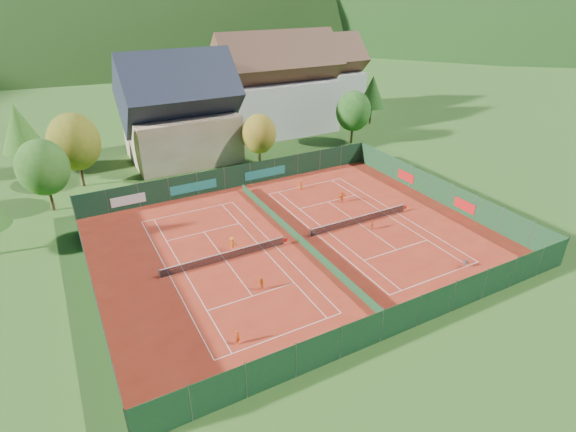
% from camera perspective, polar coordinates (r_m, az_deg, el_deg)
% --- Properties ---
extents(ground, '(600.00, 600.00, 0.00)m').
position_cam_1_polar(ground, '(47.19, 1.15, -3.16)').
color(ground, '#2A561B').
rests_on(ground, ground).
extents(clay_pad, '(40.00, 32.00, 0.01)m').
position_cam_1_polar(clay_pad, '(47.18, 1.15, -3.14)').
color(clay_pad, '#9E2817').
rests_on(clay_pad, ground).
extents(court_markings_left, '(11.03, 23.83, 0.00)m').
position_cam_1_polar(court_markings_left, '(44.36, -7.94, -5.59)').
color(court_markings_left, white).
rests_on(court_markings_left, ground).
extents(court_markings_right, '(11.03, 23.83, 0.00)m').
position_cam_1_polar(court_markings_right, '(51.09, 9.00, -0.93)').
color(court_markings_right, white).
rests_on(court_markings_right, ground).
extents(tennis_net_left, '(13.30, 0.10, 1.02)m').
position_cam_1_polar(tennis_net_left, '(44.14, -7.79, -5.01)').
color(tennis_net_left, '#59595B').
rests_on(tennis_net_left, ground).
extents(tennis_net_right, '(13.30, 0.10, 1.02)m').
position_cam_1_polar(tennis_net_right, '(50.95, 9.18, -0.40)').
color(tennis_net_right, '#59595B').
rests_on(tennis_net_right, ground).
extents(court_divider, '(0.03, 28.80, 1.00)m').
position_cam_1_polar(court_divider, '(46.93, 1.16, -2.62)').
color(court_divider, '#14371D').
rests_on(court_divider, ground).
extents(fence_north, '(40.00, 0.10, 3.00)m').
position_cam_1_polar(fence_north, '(59.37, -6.83, 4.94)').
color(fence_north, '#12321E').
rests_on(fence_north, ground).
extents(fence_south, '(40.00, 0.04, 3.00)m').
position_cam_1_polar(fence_south, '(35.81, 14.12, -12.51)').
color(fence_south, '#14371D').
rests_on(fence_south, ground).
extents(fence_west, '(0.04, 32.00, 3.00)m').
position_cam_1_polar(fence_west, '(41.87, -23.68, -7.72)').
color(fence_west, '#133520').
rests_on(fence_west, ground).
extents(fence_east, '(0.09, 32.00, 3.00)m').
position_cam_1_polar(fence_east, '(57.99, 18.67, 3.08)').
color(fence_east, '#14371C').
rests_on(fence_east, ground).
extents(chalet, '(16.20, 12.00, 16.00)m').
position_cam_1_polar(chalet, '(69.70, -13.51, 12.28)').
color(chalet, beige).
rests_on(chalet, ground).
extents(hotel_block_a, '(21.60, 11.00, 17.25)m').
position_cam_1_polar(hotel_block_a, '(81.62, -1.47, 15.70)').
color(hotel_block_a, silver).
rests_on(hotel_block_a, ground).
extents(hotel_block_b, '(17.28, 10.00, 15.50)m').
position_cam_1_polar(hotel_block_b, '(95.39, 4.10, 16.89)').
color(hotel_block_b, silver).
rests_on(hotel_block_b, ground).
extents(tree_west_front, '(5.72, 5.72, 8.69)m').
position_cam_1_polar(tree_west_front, '(58.39, -28.69, 5.42)').
color(tree_west_front, '#443018').
rests_on(tree_west_front, ground).
extents(tree_west_mid, '(6.44, 6.44, 9.78)m').
position_cam_1_polar(tree_west_mid, '(63.91, -25.51, 8.48)').
color(tree_west_mid, '#402817').
rests_on(tree_west_mid, ground).
extents(tree_west_back, '(5.60, 5.60, 10.00)m').
position_cam_1_polar(tree_west_back, '(71.53, -30.97, 9.62)').
color(tree_west_back, '#49341A').
rests_on(tree_west_back, ground).
extents(tree_center, '(5.01, 5.01, 7.60)m').
position_cam_1_polar(tree_center, '(65.85, -3.71, 10.36)').
color(tree_center, '#4B331A').
rests_on(tree_center, ground).
extents(tree_east_front, '(5.72, 5.72, 8.69)m').
position_cam_1_polar(tree_east_front, '(76.19, 8.30, 13.04)').
color(tree_east_front, '#473119').
rests_on(tree_east_front, ground).
extents(tree_east_mid, '(5.04, 5.04, 9.00)m').
position_cam_1_polar(tree_east_mid, '(88.18, 10.66, 15.27)').
color(tree_east_mid, '#4C321B').
rests_on(tree_east_mid, ground).
extents(tree_east_back, '(7.15, 7.15, 10.86)m').
position_cam_1_polar(tree_east_back, '(89.95, 3.25, 16.35)').
color(tree_east_back, '#4D2F1B').
rests_on(tree_east_back, ground).
extents(mountain_backdrop, '(820.00, 530.00, 242.00)m').
position_cam_1_polar(mountain_backdrop, '(280.46, -18.02, 13.05)').
color(mountain_backdrop, black).
rests_on(mountain_backdrop, ground).
extents(ball_hopper, '(0.34, 0.34, 0.80)m').
position_cam_1_polar(ball_hopper, '(45.86, 21.68, -5.50)').
color(ball_hopper, slate).
rests_on(ball_hopper, ground).
extents(loose_ball_0, '(0.07, 0.07, 0.07)m').
position_cam_1_polar(loose_ball_0, '(41.10, -6.13, -8.42)').
color(loose_ball_0, '#CCD833').
rests_on(loose_ball_0, ground).
extents(loose_ball_1, '(0.07, 0.07, 0.07)m').
position_cam_1_polar(loose_ball_1, '(44.43, 12.32, -5.93)').
color(loose_ball_1, '#CCD833').
rests_on(loose_ball_1, ground).
extents(loose_ball_2, '(0.07, 0.07, 0.07)m').
position_cam_1_polar(loose_ball_2, '(49.35, 3.38, -1.67)').
color(loose_ball_2, '#CCD833').
rests_on(loose_ball_2, ground).
extents(loose_ball_3, '(0.07, 0.07, 0.07)m').
position_cam_1_polar(loose_ball_3, '(52.71, -8.26, 0.09)').
color(loose_ball_3, '#CCD833').
rests_on(loose_ball_3, ground).
extents(player_left_near, '(0.53, 0.46, 1.23)m').
position_cam_1_polar(player_left_near, '(34.74, -6.43, -15.10)').
color(player_left_near, '#F05115').
rests_on(player_left_near, ground).
extents(player_left_mid, '(0.76, 0.68, 1.29)m').
position_cam_1_polar(player_left_mid, '(39.73, -3.36, -8.62)').
color(player_left_mid, '#D64F13').
rests_on(player_left_mid, ground).
extents(player_left_far, '(1.15, 0.92, 1.56)m').
position_cam_1_polar(player_left_far, '(45.43, -7.06, -3.53)').
color(player_left_far, orange).
rests_on(player_left_far, ground).
extents(player_right_near, '(0.67, 0.75, 1.22)m').
position_cam_1_polar(player_right_near, '(49.86, 10.66, -1.05)').
color(player_right_near, '#D24B12').
rests_on(player_right_near, ground).
extents(player_right_far_a, '(0.71, 0.59, 1.25)m').
position_cam_1_polar(player_right_far_a, '(58.68, 1.60, 3.96)').
color(player_right_far_a, '#E25D14').
rests_on(player_right_far_a, ground).
extents(player_right_far_b, '(1.34, 0.43, 1.44)m').
position_cam_1_polar(player_right_far_b, '(55.49, 6.84, 2.43)').
color(player_right_far_b, '#E85C14').
rests_on(player_right_far_b, ground).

